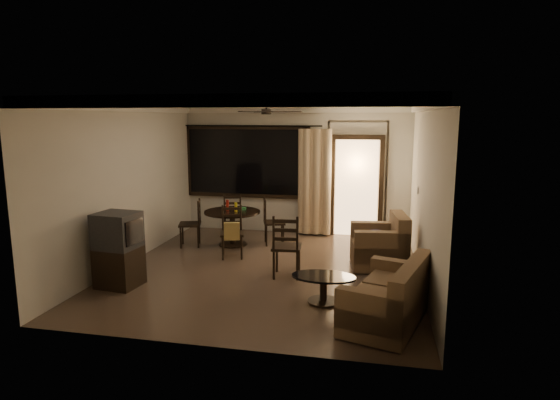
% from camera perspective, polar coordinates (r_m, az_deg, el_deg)
% --- Properties ---
extents(ground, '(5.50, 5.50, 0.00)m').
position_cam_1_polar(ground, '(8.04, -1.58, -8.54)').
color(ground, '#7F6651').
rests_on(ground, ground).
extents(room_shell, '(5.50, 6.70, 5.50)m').
position_cam_1_polar(room_shell, '(9.29, 4.48, 5.49)').
color(room_shell, beige).
rests_on(room_shell, ground).
extents(dining_table, '(1.13, 1.13, 0.93)m').
position_cam_1_polar(dining_table, '(9.49, -5.82, -2.21)').
color(dining_table, black).
rests_on(dining_table, ground).
extents(dining_chair_west, '(0.52, 0.52, 0.95)m').
position_cam_1_polar(dining_chair_west, '(9.59, -10.82, -3.89)').
color(dining_chair_west, black).
rests_on(dining_chair_west, ground).
extents(dining_chair_east, '(0.52, 0.52, 0.95)m').
position_cam_1_polar(dining_chair_east, '(9.57, -0.78, -3.73)').
color(dining_chair_east, black).
rests_on(dining_chair_east, ground).
extents(dining_chair_south, '(0.52, 0.56, 0.95)m').
position_cam_1_polar(dining_chair_south, '(8.71, -5.85, -5.03)').
color(dining_chair_south, black).
rests_on(dining_chair_south, ground).
extents(dining_chair_north, '(0.52, 0.52, 0.95)m').
position_cam_1_polar(dining_chair_north, '(10.31, -5.77, -2.78)').
color(dining_chair_north, black).
rests_on(dining_chair_north, ground).
extents(tv_cabinet, '(0.66, 0.60, 1.15)m').
position_cam_1_polar(tv_cabinet, '(7.57, -19.09, -5.73)').
color(tv_cabinet, black).
rests_on(tv_cabinet, ground).
extents(sofa, '(1.20, 1.66, 0.80)m').
position_cam_1_polar(sofa, '(6.13, 13.32, -11.68)').
color(sofa, '#4A3122').
rests_on(sofa, ground).
extents(armchair, '(1.02, 1.02, 0.91)m').
position_cam_1_polar(armchair, '(8.29, 12.33, -5.47)').
color(armchair, '#4A3122').
rests_on(armchair, ground).
extents(coffee_table, '(0.90, 0.54, 0.39)m').
position_cam_1_polar(coffee_table, '(6.65, 5.32, -10.23)').
color(coffee_table, black).
rests_on(coffee_table, ground).
extents(side_chair, '(0.50, 0.50, 1.04)m').
position_cam_1_polar(side_chair, '(7.64, 0.81, -7.10)').
color(side_chair, black).
rests_on(side_chair, ground).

